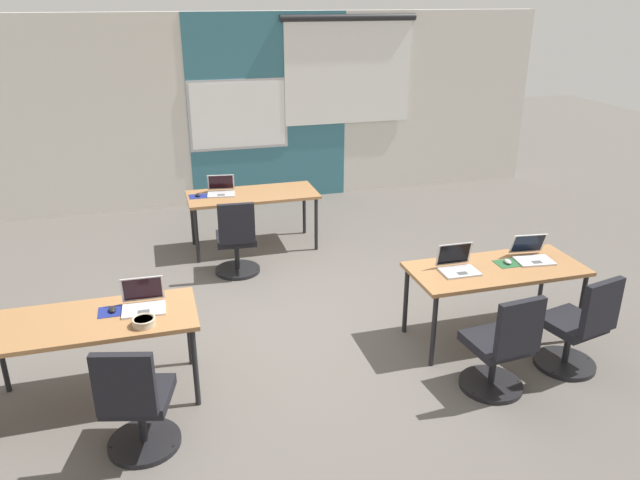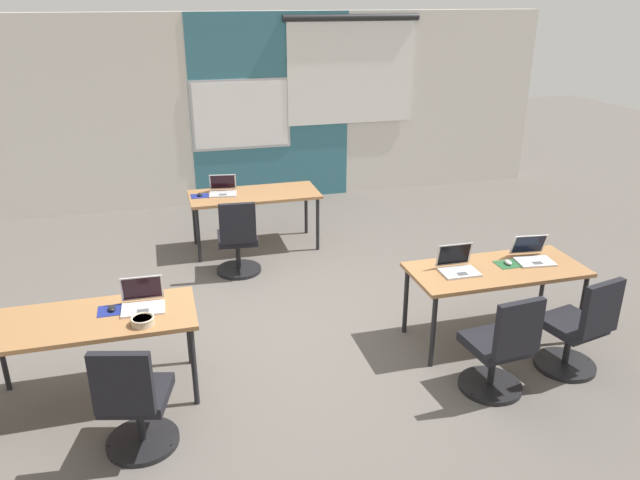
% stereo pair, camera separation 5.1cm
% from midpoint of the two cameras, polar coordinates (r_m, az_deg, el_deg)
% --- Properties ---
extents(ground_plane, '(24.00, 24.00, 0.00)m').
position_cam_midpoint_polar(ground_plane, '(6.00, -2.57, -8.41)').
color(ground_plane, '#56514C').
extents(back_wall_assembly, '(10.00, 0.27, 2.80)m').
position_cam_midpoint_polar(back_wall_assembly, '(9.46, -8.56, 11.84)').
color(back_wall_assembly, silver).
rests_on(back_wall_assembly, ground).
extents(desk_near_left, '(1.60, 0.70, 0.72)m').
position_cam_midpoint_polar(desk_near_left, '(5.08, -20.78, -7.48)').
color(desk_near_left, olive).
rests_on(desk_near_left, ground).
extents(desk_near_right, '(1.60, 0.70, 0.72)m').
position_cam_midpoint_polar(desk_near_right, '(5.82, 15.78, -2.98)').
color(desk_near_right, olive).
rests_on(desk_near_right, ground).
extents(desk_far_center, '(1.60, 0.70, 0.72)m').
position_cam_midpoint_polar(desk_far_center, '(7.71, -6.47, 3.91)').
color(desk_far_center, olive).
rests_on(desk_far_center, ground).
extents(laptop_near_right_end, '(0.37, 0.35, 0.22)m').
position_cam_midpoint_polar(laptop_near_right_end, '(6.04, 18.89, -1.30)').
color(laptop_near_right_end, silver).
rests_on(laptop_near_right_end, desk_near_right).
extents(mousepad_near_right_end, '(0.22, 0.19, 0.00)m').
position_cam_midpoint_polar(mousepad_near_right_end, '(5.90, 16.81, -2.10)').
color(mousepad_near_right_end, '#23512D').
rests_on(mousepad_near_right_end, desk_near_right).
extents(mouse_near_right_end, '(0.07, 0.11, 0.03)m').
position_cam_midpoint_polar(mouse_near_right_end, '(5.89, 16.83, -1.93)').
color(mouse_near_right_end, '#B2B2B7').
rests_on(mouse_near_right_end, mousepad_near_right_end).
extents(chair_near_right_end, '(0.52, 0.58, 0.92)m').
position_cam_midpoint_polar(chair_near_right_end, '(5.66, 22.56, -7.86)').
color(chair_near_right_end, black).
rests_on(chair_near_right_end, ground).
extents(laptop_far_left, '(0.37, 0.36, 0.22)m').
position_cam_midpoint_polar(laptop_far_left, '(7.72, -9.37, 4.61)').
color(laptop_far_left, '#B7B7BC').
rests_on(laptop_far_left, desk_far_center).
extents(mousepad_far_left, '(0.22, 0.19, 0.00)m').
position_cam_midpoint_polar(mousepad_far_left, '(7.68, -11.44, 4.00)').
color(mousepad_far_left, navy).
rests_on(mousepad_far_left, desk_far_center).
extents(mouse_far_left, '(0.06, 0.10, 0.03)m').
position_cam_midpoint_polar(mouse_far_left, '(7.67, -11.45, 4.14)').
color(mouse_far_left, black).
rests_on(mouse_far_left, mousepad_far_left).
extents(chair_far_left, '(0.52, 0.55, 0.92)m').
position_cam_midpoint_polar(chair_far_left, '(7.05, -7.96, -0.38)').
color(chair_far_left, black).
rests_on(chair_far_left, ground).
extents(laptop_near_left_inner, '(0.34, 0.29, 0.23)m').
position_cam_midpoint_polar(laptop_near_left_inner, '(5.06, -16.38, -5.58)').
color(laptop_near_left_inner, silver).
rests_on(laptop_near_left_inner, desk_near_left).
extents(mousepad_near_left_inner, '(0.22, 0.19, 0.00)m').
position_cam_midpoint_polar(mousepad_near_left_inner, '(5.10, -18.99, -6.29)').
color(mousepad_near_left_inner, navy).
rests_on(mousepad_near_left_inner, desk_near_left).
extents(mouse_near_left_inner, '(0.07, 0.11, 0.03)m').
position_cam_midpoint_polar(mouse_near_left_inner, '(5.09, -19.01, -6.10)').
color(mouse_near_left_inner, black).
rests_on(mouse_near_left_inner, mousepad_near_left_inner).
extents(chair_near_left_inner, '(0.54, 0.59, 0.92)m').
position_cam_midpoint_polar(chair_near_left_inner, '(4.57, -16.99, -14.69)').
color(chair_near_left_inner, black).
rests_on(chair_near_left_inner, ground).
extents(laptop_near_right_inner, '(0.34, 0.28, 0.23)m').
position_cam_midpoint_polar(laptop_near_right_inner, '(5.62, 12.43, -2.33)').
color(laptop_near_right_inner, '#B7B7BC').
rests_on(laptop_near_right_inner, desk_near_right).
extents(chair_near_right_inner, '(0.52, 0.56, 0.92)m').
position_cam_midpoint_polar(chair_near_right_inner, '(5.17, 16.16, -9.95)').
color(chair_near_right_inner, black).
rests_on(chair_near_right_inner, ground).
extents(snack_bowl, '(0.18, 0.18, 0.06)m').
position_cam_midpoint_polar(snack_bowl, '(4.81, -16.37, -7.26)').
color(snack_bowl, tan).
rests_on(snack_bowl, desk_near_left).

